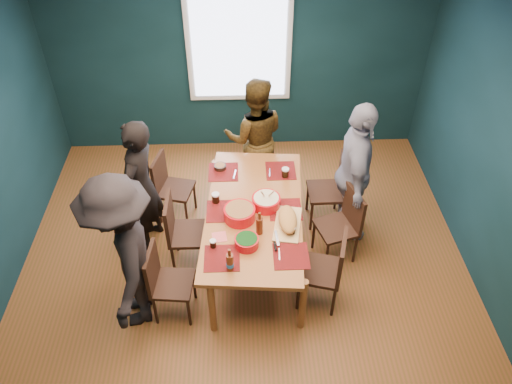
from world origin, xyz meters
TOP-DOWN VIEW (x-y plane):
  - room at (0.00, 0.27)m, footprint 5.01×5.01m
  - dining_table at (0.11, 0.23)m, footprint 1.15×2.06m
  - chair_left_far at (-0.88, 1.01)m, footprint 0.48×0.48m
  - chair_left_mid at (-0.68, 0.22)m, footprint 0.42×0.42m
  - chair_left_near at (-0.80, -0.43)m, footprint 0.43×0.43m
  - chair_right_far at (1.07, 0.85)m, footprint 0.42×0.42m
  - chair_right_mid at (1.10, 0.28)m, footprint 0.51×0.51m
  - chair_right_near at (0.84, -0.37)m, footprint 0.51×0.51m
  - person_far_left at (-1.10, 0.58)m, footprint 0.55×0.69m
  - person_back at (0.17, 1.51)m, footprint 0.78×0.61m
  - person_right at (1.23, 0.65)m, footprint 0.54×1.07m
  - person_near_left at (-1.11, -0.45)m, footprint 0.80×1.22m
  - bowl_salad at (-0.04, 0.12)m, footprint 0.33×0.33m
  - bowl_dumpling at (0.24, 0.29)m, footprint 0.30×0.30m
  - bowl_herbs at (0.02, -0.26)m, footprint 0.24×0.24m
  - cutting_board at (0.44, 0.01)m, footprint 0.34×0.65m
  - small_bowl at (-0.25, 0.94)m, footprint 0.14×0.14m
  - beer_bottle_a at (-0.14, -0.55)m, footprint 0.07×0.07m
  - beer_bottle_b at (0.15, -0.09)m, footprint 0.07×0.07m
  - cola_glass_a at (-0.30, -0.26)m, footprint 0.06×0.06m
  - cola_glass_b at (0.48, -0.12)m, footprint 0.07×0.07m
  - cola_glass_c at (0.48, 0.77)m, footprint 0.08×0.08m
  - cola_glass_d at (-0.29, 0.38)m, footprint 0.08×0.08m
  - napkin_a at (0.45, 0.29)m, footprint 0.20×0.20m
  - napkin_b at (-0.24, -0.14)m, footprint 0.16×0.16m
  - napkin_c at (0.46, -0.41)m, footprint 0.13×0.13m

SIDE VIEW (x-z plane):
  - chair_left_near at x=-0.80m, z-range 0.07..0.94m
  - chair_left_far at x=-0.88m, z-range 0.07..0.94m
  - chair_right_mid at x=1.10m, z-range 0.07..0.97m
  - chair_right_far at x=1.07m, z-range 0.08..1.00m
  - chair_right_near at x=0.84m, z-range 0.08..1.00m
  - chair_left_mid at x=-0.68m, z-range 0.08..1.01m
  - dining_table at x=0.11m, z-range 0.31..1.06m
  - napkin_c at x=0.46m, z-range 0.76..0.76m
  - napkin_b at x=-0.24m, z-range 0.76..0.76m
  - napkin_a at x=0.45m, z-range 0.76..0.76m
  - small_bowl at x=-0.25m, z-range 0.76..0.81m
  - person_back at x=0.17m, z-range 0.00..1.58m
  - cola_glass_a at x=-0.30m, z-range 0.76..0.85m
  - cola_glass_b at x=0.48m, z-range 0.76..0.85m
  - bowl_herbs at x=0.02m, z-range 0.76..0.86m
  - cola_glass_d at x=-0.29m, z-range 0.76..0.88m
  - cola_glass_c at x=0.48m, z-range 0.76..0.88m
  - cutting_board at x=0.44m, z-range 0.75..0.89m
  - person_far_left at x=-1.10m, z-range 0.00..1.64m
  - bowl_dumpling at x=0.24m, z-range 0.68..0.96m
  - bowl_salad at x=-0.04m, z-range 0.76..0.90m
  - beer_bottle_a at x=-0.14m, z-range 0.72..0.99m
  - beer_bottle_b at x=0.15m, z-range 0.73..1.00m
  - person_right at x=1.23m, z-range 0.00..1.75m
  - person_near_left at x=-1.11m, z-range 0.00..1.77m
  - room at x=0.00m, z-range 0.01..2.73m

